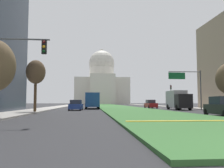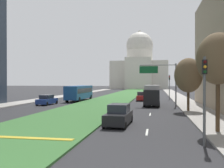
{
  "view_description": "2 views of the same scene",
  "coord_description": "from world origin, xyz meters",
  "px_view_note": "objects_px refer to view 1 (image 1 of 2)",
  "views": [
    {
      "loc": [
        -6.09,
        -4.84,
        1.32
      ],
      "look_at": [
        -2.8,
        33.07,
        4.16
      ],
      "focal_mm": 38.42,
      "sensor_mm": 36.0,
      "label": 1
    },
    {
      "loc": [
        9.03,
        -5.25,
        3.74
      ],
      "look_at": [
        1.94,
        35.05,
        3.38
      ],
      "focal_mm": 40.03,
      "sensor_mm": 36.0,
      "label": 2
    }
  ],
  "objects_px": {
    "street_tree_left_mid": "(36,73)",
    "sedan_lead_stopped": "(224,107)",
    "sedan_distant": "(151,104)",
    "capitol_building": "(102,83)",
    "traffic_light_near_left": "(9,60)",
    "overhead_guide_sign": "(189,82)",
    "city_bus": "(92,100)",
    "traffic_light_far_right": "(171,93)",
    "box_truck_delivery": "(178,100)",
    "sedan_midblock": "(76,105)"
  },
  "relations": [
    {
      "from": "box_truck_delivery",
      "to": "traffic_light_near_left",
      "type": "bearing_deg",
      "value": -128.16
    },
    {
      "from": "capitol_building",
      "to": "traffic_light_near_left",
      "type": "distance_m",
      "value": 126.1
    },
    {
      "from": "sedan_midblock",
      "to": "sedan_distant",
      "type": "relative_size",
      "value": 0.98
    },
    {
      "from": "traffic_light_far_right",
      "to": "box_truck_delivery",
      "type": "height_order",
      "value": "traffic_light_far_right"
    },
    {
      "from": "sedan_distant",
      "to": "overhead_guide_sign",
      "type": "bearing_deg",
      "value": -71.38
    },
    {
      "from": "traffic_light_far_right",
      "to": "street_tree_left_mid",
      "type": "bearing_deg",
      "value": -137.21
    },
    {
      "from": "sedan_lead_stopped",
      "to": "street_tree_left_mid",
      "type": "bearing_deg",
      "value": 154.71
    },
    {
      "from": "traffic_light_far_right",
      "to": "street_tree_left_mid",
      "type": "height_order",
      "value": "street_tree_left_mid"
    },
    {
      "from": "street_tree_left_mid",
      "to": "city_bus",
      "type": "bearing_deg",
      "value": 68.08
    },
    {
      "from": "street_tree_left_mid",
      "to": "traffic_light_far_right",
      "type": "bearing_deg",
      "value": 42.79
    },
    {
      "from": "overhead_guide_sign",
      "to": "traffic_light_near_left",
      "type": "bearing_deg",
      "value": -131.36
    },
    {
      "from": "sedan_midblock",
      "to": "city_bus",
      "type": "bearing_deg",
      "value": 74.6
    },
    {
      "from": "sedan_midblock",
      "to": "sedan_distant",
      "type": "bearing_deg",
      "value": 37.7
    },
    {
      "from": "capitol_building",
      "to": "sedan_lead_stopped",
      "type": "bearing_deg",
      "value": -87.17
    },
    {
      "from": "sedan_lead_stopped",
      "to": "city_bus",
      "type": "distance_m",
      "value": 28.72
    },
    {
      "from": "box_truck_delivery",
      "to": "city_bus",
      "type": "bearing_deg",
      "value": 150.88
    },
    {
      "from": "traffic_light_near_left",
      "to": "sedan_lead_stopped",
      "type": "distance_m",
      "value": 18.25
    },
    {
      "from": "traffic_light_far_right",
      "to": "sedan_distant",
      "type": "height_order",
      "value": "traffic_light_far_right"
    },
    {
      "from": "sedan_distant",
      "to": "capitol_building",
      "type": "bearing_deg",
      "value": 93.94
    },
    {
      "from": "traffic_light_far_right",
      "to": "sedan_midblock",
      "type": "height_order",
      "value": "traffic_light_far_right"
    },
    {
      "from": "sedan_lead_stopped",
      "to": "capitol_building",
      "type": "bearing_deg",
      "value": 92.83
    },
    {
      "from": "street_tree_left_mid",
      "to": "box_truck_delivery",
      "type": "distance_m",
      "value": 23.46
    },
    {
      "from": "sedan_lead_stopped",
      "to": "city_bus",
      "type": "height_order",
      "value": "city_bus"
    },
    {
      "from": "overhead_guide_sign",
      "to": "city_bus",
      "type": "bearing_deg",
      "value": 150.67
    },
    {
      "from": "traffic_light_far_right",
      "to": "city_bus",
      "type": "relative_size",
      "value": 0.47
    },
    {
      "from": "sedan_lead_stopped",
      "to": "sedan_distant",
      "type": "xyz_separation_m",
      "value": [
        0.37,
        28.23,
        -0.03
      ]
    },
    {
      "from": "sedan_lead_stopped",
      "to": "sedan_midblock",
      "type": "distance_m",
      "value": 22.13
    },
    {
      "from": "overhead_guide_sign",
      "to": "box_truck_delivery",
      "type": "xyz_separation_m",
      "value": [
        -1.52,
        0.92,
        -2.97
      ]
    },
    {
      "from": "sedan_midblock",
      "to": "box_truck_delivery",
      "type": "distance_m",
      "value": 16.93
    },
    {
      "from": "sedan_distant",
      "to": "traffic_light_far_right",
      "type": "bearing_deg",
      "value": 31.85
    },
    {
      "from": "capitol_building",
      "to": "sedan_lead_stopped",
      "type": "relative_size",
      "value": 6.98
    },
    {
      "from": "city_bus",
      "to": "sedan_midblock",
      "type": "bearing_deg",
      "value": -105.4
    },
    {
      "from": "traffic_light_near_left",
      "to": "sedan_midblock",
      "type": "distance_m",
      "value": 23.61
    },
    {
      "from": "street_tree_left_mid",
      "to": "sedan_lead_stopped",
      "type": "height_order",
      "value": "street_tree_left_mid"
    },
    {
      "from": "traffic_light_far_right",
      "to": "city_bus",
      "type": "distance_m",
      "value": 18.57
    },
    {
      "from": "capitol_building",
      "to": "traffic_light_near_left",
      "type": "bearing_deg",
      "value": -95.0
    },
    {
      "from": "traffic_light_near_left",
      "to": "box_truck_delivery",
      "type": "xyz_separation_m",
      "value": [
        19.36,
        24.64,
        -2.12
      ]
    },
    {
      "from": "sedan_distant",
      "to": "traffic_light_near_left",
      "type": "bearing_deg",
      "value": -116.41
    },
    {
      "from": "overhead_guide_sign",
      "to": "street_tree_left_mid",
      "type": "distance_m",
      "value": 24.3
    },
    {
      "from": "overhead_guide_sign",
      "to": "sedan_distant",
      "type": "xyz_separation_m",
      "value": [
        -3.68,
        10.92,
        -3.83
      ]
    },
    {
      "from": "street_tree_left_mid",
      "to": "sedan_lead_stopped",
      "type": "xyz_separation_m",
      "value": [
        18.73,
        -8.85,
        -4.03
      ]
    },
    {
      "from": "traffic_light_near_left",
      "to": "overhead_guide_sign",
      "type": "height_order",
      "value": "overhead_guide_sign"
    },
    {
      "from": "overhead_guide_sign",
      "to": "box_truck_delivery",
      "type": "relative_size",
      "value": 1.02
    },
    {
      "from": "sedan_distant",
      "to": "sedan_lead_stopped",
      "type": "bearing_deg",
      "value": -90.75
    },
    {
      "from": "sedan_lead_stopped",
      "to": "overhead_guide_sign",
      "type": "bearing_deg",
      "value": 76.84
    },
    {
      "from": "traffic_light_near_left",
      "to": "traffic_light_far_right",
      "type": "bearing_deg",
      "value": 59.14
    },
    {
      "from": "city_bus",
      "to": "street_tree_left_mid",
      "type": "bearing_deg",
      "value": -111.92
    },
    {
      "from": "capitol_building",
      "to": "sedan_lead_stopped",
      "type": "height_order",
      "value": "capitol_building"
    },
    {
      "from": "overhead_guide_sign",
      "to": "sedan_distant",
      "type": "height_order",
      "value": "overhead_guide_sign"
    },
    {
      "from": "capitol_building",
      "to": "street_tree_left_mid",
      "type": "xyz_separation_m",
      "value": [
        -12.85,
        -110.08,
        -7.37
      ]
    }
  ]
}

